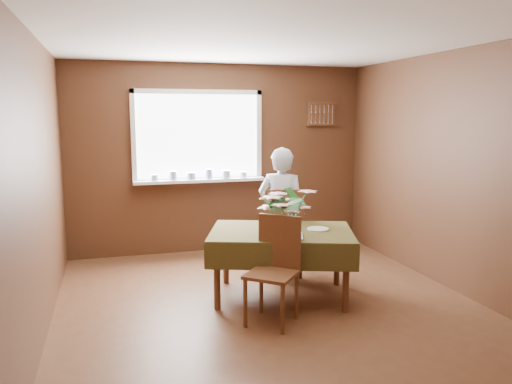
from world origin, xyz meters
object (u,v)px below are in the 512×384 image
object	(u,v)px
flower_bouquet	(285,206)
chair_far	(284,229)
dining_table	(281,239)
chair_near	(275,264)
seated_woman	(282,213)

from	to	relation	value
flower_bouquet	chair_far	bearing A→B (deg)	71.25
flower_bouquet	dining_table	bearing A→B (deg)	80.07
dining_table	chair_near	size ratio (longest dim) A/B	1.75
chair_near	seated_woman	distance (m)	1.26
chair_far	chair_near	bearing A→B (deg)	83.26
chair_far	seated_woman	size ratio (longest dim) A/B	0.69
chair_far	flower_bouquet	xyz separation A→B (m)	(-0.28, -0.84, 0.43)
chair_near	flower_bouquet	size ratio (longest dim) A/B	1.79
seated_woman	flower_bouquet	distance (m)	0.90
chair_near	flower_bouquet	bearing A→B (deg)	97.38
dining_table	chair_far	xyz separation A→B (m)	(0.25, 0.62, -0.06)
chair_near	flower_bouquet	world-z (taller)	flower_bouquet
seated_woman	dining_table	bearing A→B (deg)	104.33
dining_table	seated_woman	world-z (taller)	seated_woman
dining_table	chair_far	world-z (taller)	chair_far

